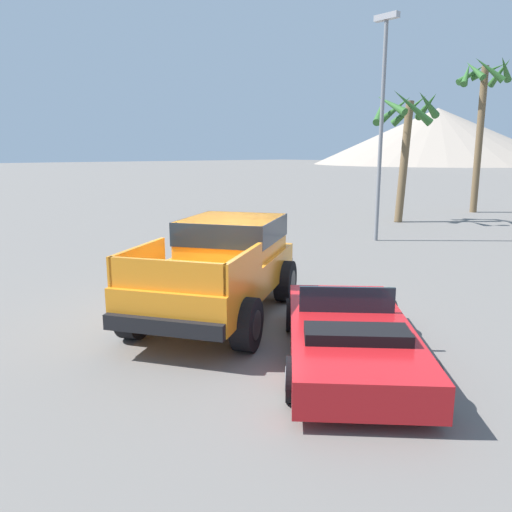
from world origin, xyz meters
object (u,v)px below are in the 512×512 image
(palm_tree_short, at_px, (406,123))
(street_lamp_post, at_px, (382,109))
(palm_tree_tall, at_px, (483,98))
(orange_pickup_truck, at_px, (223,261))
(red_convertible_car, at_px, (350,337))

(palm_tree_short, bearing_deg, street_lamp_post, -66.51)
(street_lamp_post, xyz_separation_m, palm_tree_tall, (-1.75, 11.50, 1.29))
(orange_pickup_truck, xyz_separation_m, palm_tree_short, (-5.12, 14.50, 3.43))
(street_lamp_post, bearing_deg, palm_tree_tall, 98.66)
(red_convertible_car, bearing_deg, palm_tree_short, 75.14)
(red_convertible_car, distance_m, street_lamp_post, 12.09)
(red_convertible_car, height_order, palm_tree_tall, palm_tree_tall)
(orange_pickup_truck, relative_size, street_lamp_post, 0.67)
(red_convertible_car, xyz_separation_m, palm_tree_tall, (-7.90, 21.00, 5.55))
(orange_pickup_truck, xyz_separation_m, palm_tree_tall, (-4.67, 20.93, 4.90))
(palm_tree_tall, bearing_deg, street_lamp_post, -81.34)
(palm_tree_short, bearing_deg, red_convertible_car, -60.19)
(street_lamp_post, bearing_deg, palm_tree_short, 113.49)
(red_convertible_car, xyz_separation_m, street_lamp_post, (-6.15, 9.50, 4.26))
(red_convertible_car, relative_size, palm_tree_tall, 0.54)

